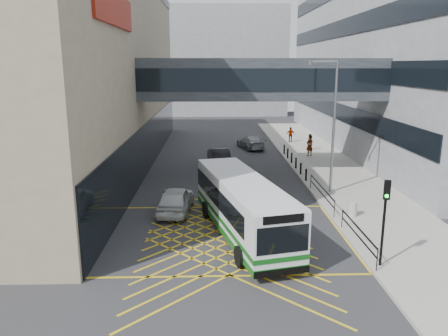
{
  "coord_description": "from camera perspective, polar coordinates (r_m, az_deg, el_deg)",
  "views": [
    {
      "loc": [
        -0.69,
        -21.09,
        8.58
      ],
      "look_at": [
        0.0,
        4.0,
        2.6
      ],
      "focal_mm": 35.0,
      "sensor_mm": 36.0,
      "label": 1
    }
  ],
  "objects": [
    {
      "name": "skybridge",
      "position": [
        33.31,
        4.88,
        11.5
      ],
      "size": [
        20.0,
        4.1,
        3.0
      ],
      "color": "#32373D",
      "rests_on": "ground"
    },
    {
      "name": "pedestrian_b",
      "position": [
        44.67,
        11.21,
        3.34
      ],
      "size": [
        0.89,
        0.67,
        1.61
      ],
      "primitive_type": "imported",
      "rotation": [
        0.0,
        0.0,
        0.3
      ],
      "color": "gray",
      "rests_on": "pavement"
    },
    {
      "name": "building_whsmith",
      "position": [
        40.92,
        -27.13,
        11.15
      ],
      "size": [
        24.17,
        42.0,
        16.0
      ],
      "color": "gray",
      "rests_on": "ground"
    },
    {
      "name": "bus",
      "position": [
        22.34,
        2.35,
        -4.85
      ],
      "size": [
        4.85,
        10.84,
        2.96
      ],
      "rotation": [
        0.0,
        0.0,
        0.24
      ],
      "color": "silver",
      "rests_on": "ground"
    },
    {
      "name": "bollards",
      "position": [
        37.61,
        9.1,
        1.0
      ],
      "size": [
        0.14,
        10.14,
        0.9
      ],
      "color": "black",
      "rests_on": "pavement"
    },
    {
      "name": "ground",
      "position": [
        22.78,
        0.28,
        -8.73
      ],
      "size": [
        120.0,
        120.0,
        0.0
      ],
      "primitive_type": "plane",
      "color": "#333335"
    },
    {
      "name": "kerb_railings",
      "position": [
        25.08,
        14.39,
        -4.92
      ],
      "size": [
        0.05,
        12.54,
        1.0
      ],
      "color": "black",
      "rests_on": "pavement"
    },
    {
      "name": "litter_bin",
      "position": [
        25.92,
        16.44,
        -5.14
      ],
      "size": [
        0.49,
        0.49,
        0.84
      ],
      "primitive_type": "cylinder",
      "color": "#ADA89E",
      "rests_on": "pavement"
    },
    {
      "name": "pavement",
      "position": [
        38.32,
        13.11,
        0.23
      ],
      "size": [
        6.0,
        54.0,
        0.16
      ],
      "primitive_type": "cube",
      "color": "#AAA59C",
      "rests_on": "ground"
    },
    {
      "name": "pedestrian_c",
      "position": [
        49.01,
        8.7,
        4.33
      ],
      "size": [
        0.99,
        0.5,
        1.64
      ],
      "primitive_type": "imported",
      "rotation": [
        0.0,
        0.0,
        3.18
      ],
      "color": "gray",
      "rests_on": "pavement"
    },
    {
      "name": "car_dark",
      "position": [
        38.04,
        -0.69,
        1.54
      ],
      "size": [
        2.45,
        5.02,
        1.51
      ],
      "primitive_type": "imported",
      "rotation": [
        0.0,
        0.0,
        3.26
      ],
      "color": "black",
      "rests_on": "ground"
    },
    {
      "name": "car_white",
      "position": [
        26.07,
        -6.32,
        -4.09
      ],
      "size": [
        2.42,
        5.07,
        1.57
      ],
      "primitive_type": "imported",
      "rotation": [
        0.0,
        0.0,
        3.06
      ],
      "color": "silver",
      "rests_on": "ground"
    },
    {
      "name": "building_far",
      "position": [
        81.1,
        -2.58,
        13.69
      ],
      "size": [
        28.0,
        16.0,
        18.0
      ],
      "primitive_type": "cube",
      "color": "gray",
      "rests_on": "ground"
    },
    {
      "name": "box_junction",
      "position": [
        22.78,
        0.28,
        -8.72
      ],
      "size": [
        12.0,
        9.0,
        0.01
      ],
      "color": "gold",
      "rests_on": "ground"
    },
    {
      "name": "pedestrian_a",
      "position": [
        41.72,
        11.13,
        2.88
      ],
      "size": [
        0.95,
        0.86,
        1.96
      ],
      "primitive_type": "imported",
      "rotation": [
        0.0,
        0.0,
        3.63
      ],
      "color": "gray",
      "rests_on": "pavement"
    },
    {
      "name": "traffic_light",
      "position": [
        19.37,
        20.28,
        -5.27
      ],
      "size": [
        0.31,
        0.46,
        3.84
      ],
      "rotation": [
        0.0,
        0.0,
        -0.3
      ],
      "color": "black",
      "rests_on": "pavement"
    },
    {
      "name": "car_silver",
      "position": [
        45.52,
        3.52,
        3.42
      ],
      "size": [
        3.05,
        4.9,
        1.42
      ],
      "primitive_type": "imported",
      "rotation": [
        0.0,
        0.0,
        3.41
      ],
      "color": "gray",
      "rests_on": "ground"
    },
    {
      "name": "street_lamp",
      "position": [
        29.47,
        13.82,
        6.23
      ],
      "size": [
        1.95,
        0.78,
        8.66
      ],
      "rotation": [
        0.0,
        0.0,
        -0.29
      ],
      "color": "slate",
      "rests_on": "pavement"
    }
  ]
}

